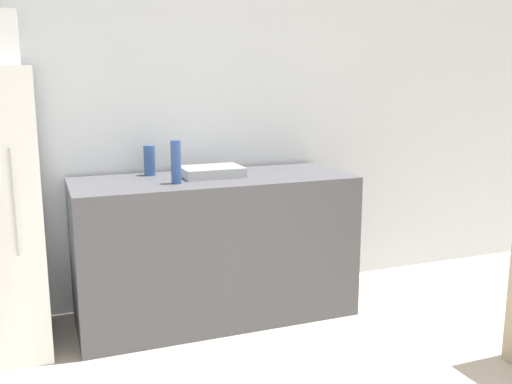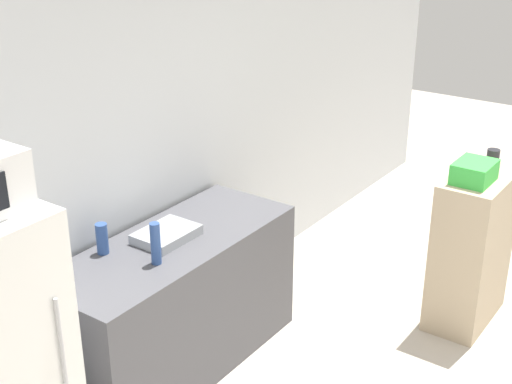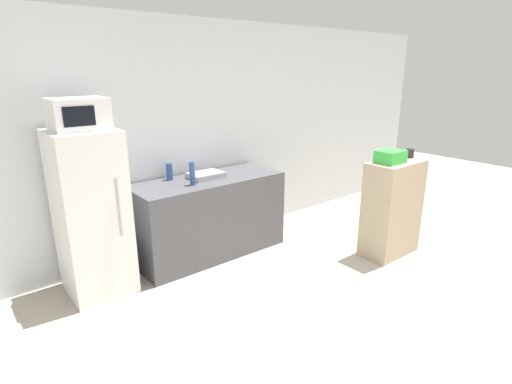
# 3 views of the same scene
# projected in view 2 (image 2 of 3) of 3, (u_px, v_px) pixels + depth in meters

# --- Properties ---
(wall_back) EXTENTS (8.00, 0.06, 2.60)m
(wall_back) POSITION_uv_depth(u_px,v_px,m) (155.00, 151.00, 4.57)
(wall_back) COLOR silver
(wall_back) RESTS_ON ground_plane
(counter) EXTENTS (1.71, 0.66, 0.90)m
(counter) POSITION_uv_depth(u_px,v_px,m) (175.00, 305.00, 4.46)
(counter) COLOR #4C4C51
(counter) RESTS_ON ground_plane
(sink_basin) EXTENTS (0.37, 0.27, 0.06)m
(sink_basin) POSITION_uv_depth(u_px,v_px,m) (166.00, 234.00, 4.30)
(sink_basin) COLOR #9EA3A8
(sink_basin) RESTS_ON counter
(bottle_tall) EXTENTS (0.06, 0.06, 0.25)m
(bottle_tall) POSITION_uv_depth(u_px,v_px,m) (156.00, 244.00, 3.98)
(bottle_tall) COLOR #2D4C8C
(bottle_tall) RESTS_ON counter
(bottle_short) EXTENTS (0.07, 0.07, 0.19)m
(bottle_short) POSITION_uv_depth(u_px,v_px,m) (102.00, 239.00, 4.11)
(bottle_short) COLOR #2D4C8C
(bottle_short) RESTS_ON counter
(shelf_cabinet) EXTENTS (0.69, 0.37, 1.09)m
(shelf_cabinet) POSITION_uv_depth(u_px,v_px,m) (471.00, 250.00, 4.94)
(shelf_cabinet) COLOR tan
(shelf_cabinet) RESTS_ON ground_plane
(basket) EXTENTS (0.30, 0.23, 0.14)m
(basket) POSITION_uv_depth(u_px,v_px,m) (474.00, 172.00, 4.61)
(basket) COLOR green
(basket) RESTS_ON shelf_cabinet
(jar) EXTENTS (0.09, 0.09, 0.10)m
(jar) POSITION_uv_depth(u_px,v_px,m) (493.00, 156.00, 4.93)
(jar) COLOR #232328
(jar) RESTS_ON shelf_cabinet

